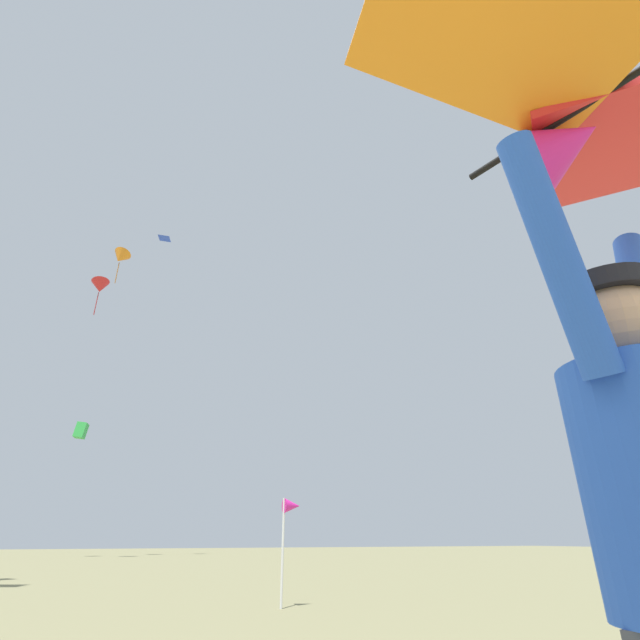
{
  "coord_description": "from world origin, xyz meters",
  "views": [
    {
      "loc": [
        -1.09,
        -0.86,
        0.99
      ],
      "look_at": [
        0.07,
        1.89,
        2.37
      ],
      "focal_mm": 26.52,
      "sensor_mm": 36.0,
      "label": 1
    }
  ],
  "objects_px": {
    "distant_kite_red_mid_right": "(100,287)",
    "marker_flag": "(291,512)",
    "distant_kite_green_far_center": "(81,430)",
    "distant_kite_blue_high_right": "(165,238)",
    "distant_kite_orange_high_left": "(120,257)",
    "held_stunt_kite": "(577,102)"
  },
  "relations": [
    {
      "from": "distant_kite_blue_high_right",
      "to": "held_stunt_kite",
      "type": "bearing_deg",
      "value": -89.18
    },
    {
      "from": "distant_kite_red_mid_right",
      "to": "distant_kite_green_far_center",
      "type": "bearing_deg",
      "value": 84.0
    },
    {
      "from": "distant_kite_blue_high_right",
      "to": "distant_kite_red_mid_right",
      "type": "bearing_deg",
      "value": -145.55
    },
    {
      "from": "distant_kite_green_far_center",
      "to": "marker_flag",
      "type": "distance_m",
      "value": 26.55
    },
    {
      "from": "distant_kite_orange_high_left",
      "to": "marker_flag",
      "type": "distance_m",
      "value": 30.3
    },
    {
      "from": "distant_kite_blue_high_right",
      "to": "distant_kite_orange_high_left",
      "type": "height_order",
      "value": "distant_kite_blue_high_right"
    },
    {
      "from": "held_stunt_kite",
      "to": "distant_kite_orange_high_left",
      "type": "distance_m",
      "value": 35.81
    },
    {
      "from": "distant_kite_green_far_center",
      "to": "distant_kite_red_mid_right",
      "type": "distance_m",
      "value": 9.16
    },
    {
      "from": "distant_kite_green_far_center",
      "to": "distant_kite_orange_high_left",
      "type": "bearing_deg",
      "value": -79.46
    },
    {
      "from": "distant_kite_green_far_center",
      "to": "distant_kite_blue_high_right",
      "type": "distance_m",
      "value": 14.83
    },
    {
      "from": "distant_kite_green_far_center",
      "to": "distant_kite_red_mid_right",
      "type": "xyz_separation_m",
      "value": [
        -0.4,
        -3.78,
        8.33
      ]
    },
    {
      "from": "distant_kite_red_mid_right",
      "to": "marker_flag",
      "type": "height_order",
      "value": "distant_kite_red_mid_right"
    },
    {
      "from": "distant_kite_green_far_center",
      "to": "distant_kite_blue_high_right",
      "type": "bearing_deg",
      "value": -25.93
    },
    {
      "from": "distant_kite_blue_high_right",
      "to": "marker_flag",
      "type": "height_order",
      "value": "distant_kite_blue_high_right"
    },
    {
      "from": "distant_kite_orange_high_left",
      "to": "marker_flag",
      "type": "xyz_separation_m",
      "value": [
        4.86,
        -23.98,
        -17.86
      ]
    },
    {
      "from": "distant_kite_orange_high_left",
      "to": "distant_kite_red_mid_right",
      "type": "xyz_separation_m",
      "value": [
        -0.66,
        -2.36,
        -3.74
      ]
    },
    {
      "from": "distant_kite_orange_high_left",
      "to": "distant_kite_red_mid_right",
      "type": "relative_size",
      "value": 1.11
    },
    {
      "from": "distant_kite_green_far_center",
      "to": "distant_kite_orange_high_left",
      "type": "xyz_separation_m",
      "value": [
        0.26,
        -1.42,
        12.08
      ]
    },
    {
      "from": "held_stunt_kite",
      "to": "distant_kite_red_mid_right",
      "type": "bearing_deg",
      "value": 97.55
    },
    {
      "from": "distant_kite_red_mid_right",
      "to": "distant_kite_blue_high_right",
      "type": "bearing_deg",
      "value": 34.45
    },
    {
      "from": "distant_kite_red_mid_right",
      "to": "marker_flag",
      "type": "bearing_deg",
      "value": -75.67
    },
    {
      "from": "held_stunt_kite",
      "to": "distant_kite_orange_high_left",
      "type": "relative_size",
      "value": 0.61
    }
  ]
}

